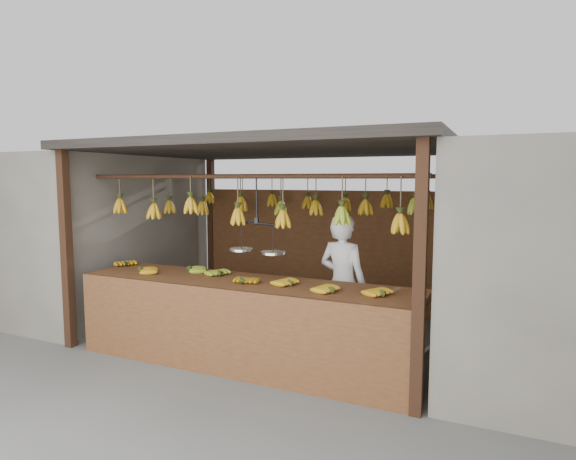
% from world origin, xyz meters
% --- Properties ---
extents(ground, '(80.00, 80.00, 0.00)m').
position_xyz_m(ground, '(0.00, 0.00, 0.00)').
color(ground, '#5B5B57').
extents(stall, '(4.30, 3.30, 2.40)m').
position_xyz_m(stall, '(0.00, 0.33, 1.97)').
color(stall, black).
rests_on(stall, ground).
extents(neighbor_left, '(3.00, 3.00, 2.30)m').
position_xyz_m(neighbor_left, '(-3.60, 0.00, 1.15)').
color(neighbor_left, slate).
rests_on(neighbor_left, ground).
extents(counter, '(3.75, 0.85, 0.96)m').
position_xyz_m(counter, '(0.13, -1.23, 0.71)').
color(counter, brown).
rests_on(counter, ground).
extents(hanging_bananas, '(3.61, 2.25, 0.40)m').
position_xyz_m(hanging_bananas, '(-0.00, 0.00, 1.62)').
color(hanging_bananas, '#C78E15').
rests_on(hanging_bananas, ground).
extents(balance_scale, '(0.67, 0.31, 0.80)m').
position_xyz_m(balance_scale, '(0.23, -1.00, 1.26)').
color(balance_scale, black).
rests_on(balance_scale, ground).
extents(vendor, '(0.65, 0.50, 1.59)m').
position_xyz_m(vendor, '(0.98, -0.37, 0.79)').
color(vendor, white).
rests_on(vendor, ground).
extents(bag_bundles, '(0.08, 0.26, 1.18)m').
position_xyz_m(bag_bundles, '(1.94, 1.35, 0.99)').
color(bag_bundles, yellow).
rests_on(bag_bundles, ground).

